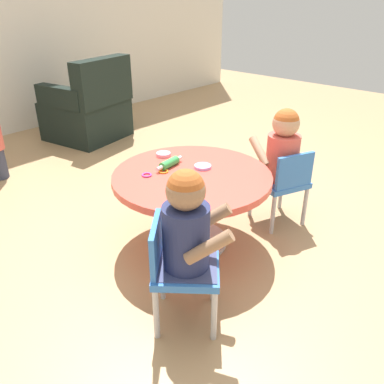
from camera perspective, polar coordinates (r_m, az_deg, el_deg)
name	(u,v)px	position (r m, az deg, el deg)	size (l,w,h in m)	color
ground_plane	(192,242)	(2.55, 0.00, -7.22)	(10.00, 10.00, 0.00)	tan
craft_table	(192,190)	(2.36, 0.00, 0.28)	(0.94, 0.94, 0.48)	silver
child_chair_left	(179,267)	(1.85, -1.92, -10.67)	(0.42, 0.42, 0.54)	#B7B7BC
seated_child_left	(187,225)	(1.71, -0.70, -4.73)	(0.43, 0.44, 0.51)	#3F4772
child_chair_right	(283,182)	(2.68, 12.95, 1.39)	(0.39, 0.39, 0.54)	#B7B7BC
seated_child_right	(283,148)	(2.62, 12.93, 6.20)	(0.38, 0.42, 0.51)	#3F4772
armchair_dark	(89,110)	(4.39, -14.62, 11.38)	(0.82, 0.84, 0.85)	black
rolling_pin	(169,163)	(2.40, -3.28, 4.18)	(0.23, 0.07, 0.05)	green
craft_scissors	(190,176)	(2.28, -0.29, 2.35)	(0.14, 0.08, 0.01)	silver
playdough_blob_0	(203,167)	(2.39, 1.56, 3.69)	(0.10, 0.10, 0.02)	#CC99E5
playdough_blob_1	(163,154)	(2.57, -4.13, 5.43)	(0.09, 0.09, 0.02)	pink
cookie_cutter_0	(147,175)	(2.30, -6.53, 2.46)	(0.06, 0.06, 0.01)	#D83FA5
cookie_cutter_1	(163,171)	(2.34, -4.13, 2.99)	(0.06, 0.06, 0.01)	orange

